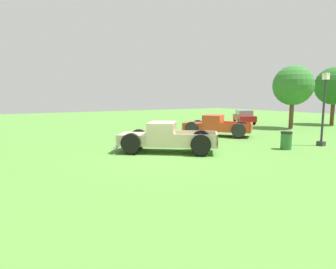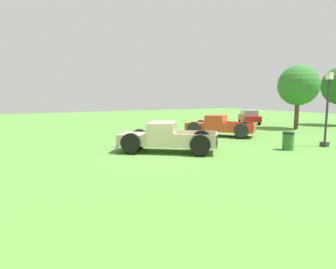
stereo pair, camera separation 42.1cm
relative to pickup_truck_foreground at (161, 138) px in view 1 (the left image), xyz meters
name	(u,v)px [view 1 (the left image)]	position (x,y,z in m)	size (l,w,h in m)	color
ground_plane	(160,155)	(0.69, -0.46, -0.73)	(80.00, 80.00, 0.00)	#548C38
pickup_truck_foreground	(161,138)	(0.00, 0.00, 0.00)	(4.49, 4.96, 1.52)	#C6B793
pickup_truck_behind_left	(212,126)	(-3.26, 6.23, -0.02)	(4.91, 4.22, 1.48)	#D14723
sedan_distant_a	(244,116)	(-8.67, 15.29, -0.01)	(4.28, 3.74, 1.36)	#B21E1E
lamp_post_near	(324,108)	(3.28, 8.67, 1.44)	(0.36, 0.36, 4.14)	#2D2D33
trash_can	(286,140)	(2.89, 6.01, -0.25)	(0.59, 0.59, 0.95)	#2D6B2D
oak_tree_west	(334,86)	(-2.85, 21.29, 3.05)	(3.63, 3.63, 5.61)	brown
oak_tree_center	(293,86)	(-3.06, 15.05, 2.97)	(3.39, 3.39, 5.41)	brown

